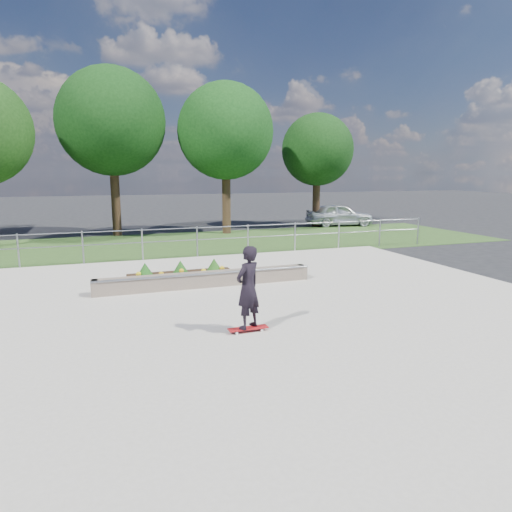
{
  "coord_description": "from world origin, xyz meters",
  "views": [
    {
      "loc": [
        -3.57,
        -9.09,
        3.15
      ],
      "look_at": [
        0.2,
        1.5,
        1.1
      ],
      "focal_mm": 32.0,
      "sensor_mm": 36.0,
      "label": 1
    }
  ],
  "objects_px": {
    "planter_bed": "(182,276)",
    "parked_car": "(339,215)",
    "grind_ledge": "(206,279)",
    "skateboarder": "(248,288)"
  },
  "relations": [
    {
      "from": "planter_bed",
      "to": "parked_car",
      "type": "height_order",
      "value": "parked_car"
    },
    {
      "from": "grind_ledge",
      "to": "skateboarder",
      "type": "bearing_deg",
      "value": -91.07
    },
    {
      "from": "grind_ledge",
      "to": "parked_car",
      "type": "bearing_deg",
      "value": 47.54
    },
    {
      "from": "planter_bed",
      "to": "parked_car",
      "type": "distance_m",
      "value": 16.4
    },
    {
      "from": "grind_ledge",
      "to": "skateboarder",
      "type": "distance_m",
      "value": 3.92
    },
    {
      "from": "grind_ledge",
      "to": "parked_car",
      "type": "height_order",
      "value": "parked_car"
    },
    {
      "from": "skateboarder",
      "to": "parked_car",
      "type": "height_order",
      "value": "skateboarder"
    },
    {
      "from": "grind_ledge",
      "to": "planter_bed",
      "type": "bearing_deg",
      "value": 129.41
    },
    {
      "from": "planter_bed",
      "to": "parked_car",
      "type": "bearing_deg",
      "value": 44.57
    },
    {
      "from": "planter_bed",
      "to": "grind_ledge",
      "type": "bearing_deg",
      "value": -50.59
    }
  ]
}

